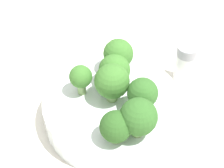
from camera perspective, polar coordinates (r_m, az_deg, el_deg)
name	(u,v)px	position (r m, az deg, el deg)	size (l,w,h in m)	color
ground_plane	(112,118)	(0.63, 0.00, -5.24)	(3.00, 3.00, 0.00)	silver
bowl	(112,109)	(0.62, 0.00, -3.80)	(0.22, 0.22, 0.05)	silver
broccoli_floret_0	(114,70)	(0.60, 0.38, 2.14)	(0.05, 0.05, 0.06)	#84AD66
broccoli_floret_1	(138,117)	(0.52, 4.04, -5.08)	(0.05, 0.05, 0.07)	#7A9E5B
broccoli_floret_2	(113,81)	(0.57, 0.08, 0.41)	(0.05, 0.05, 0.07)	#84AD66
broccoli_floret_3	(143,93)	(0.56, 4.68, -1.43)	(0.05, 0.05, 0.06)	#8EB770
broccoli_floret_4	(118,54)	(0.62, 0.97, 4.57)	(0.05, 0.05, 0.06)	#7A9E5B
broccoli_floret_5	(81,78)	(0.59, -4.77, 0.98)	(0.04, 0.04, 0.05)	#7A9E5B
broccoli_floret_6	(116,127)	(0.52, 0.60, -6.58)	(0.05, 0.05, 0.05)	#84AD66
pepper_shaker	(185,64)	(0.68, 11.08, 2.98)	(0.04, 0.04, 0.08)	silver
almond_crumb_1	(62,74)	(0.71, -7.70, 1.58)	(0.01, 0.01, 0.01)	olive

